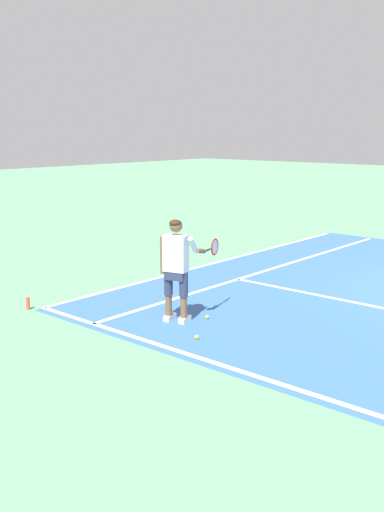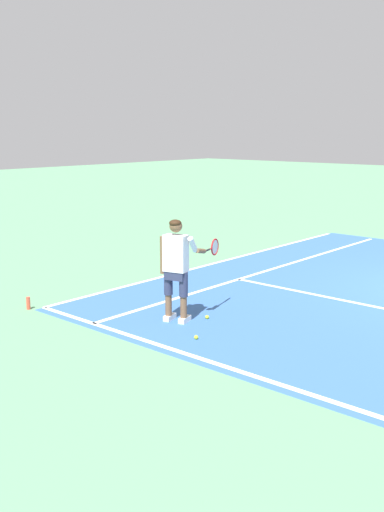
{
  "view_description": "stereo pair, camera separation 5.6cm",
  "coord_description": "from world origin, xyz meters",
  "px_view_note": "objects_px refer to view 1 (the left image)",
  "views": [
    {
      "loc": [
        3.24,
        -11.93,
        3.12
      ],
      "look_at": [
        -3.17,
        -4.56,
        1.05
      ],
      "focal_mm": 41.92,
      "sensor_mm": 36.0,
      "label": 1
    },
    {
      "loc": [
        3.29,
        -11.9,
        3.12
      ],
      "look_at": [
        -3.17,
        -4.56,
        1.05
      ],
      "focal_mm": 41.92,
      "sensor_mm": 36.0,
      "label": 2
    }
  ],
  "objects_px": {
    "tennis_ball_by_baseline": "(197,337)",
    "tennis_player": "(177,263)",
    "water_bottle": "(28,303)",
    "tennis_ball_near_feet": "(207,317)"
  },
  "relations": [
    {
      "from": "tennis_player",
      "to": "tennis_ball_by_baseline",
      "type": "xyz_separation_m",
      "value": [
        0.82,
        -0.46,
        -0.96
      ]
    },
    {
      "from": "tennis_player",
      "to": "tennis_ball_near_feet",
      "type": "relative_size",
      "value": 25.95
    },
    {
      "from": "tennis_player",
      "to": "tennis_ball_by_baseline",
      "type": "distance_m",
      "value": 1.34
    },
    {
      "from": "tennis_ball_by_baseline",
      "to": "tennis_player",
      "type": "bearing_deg",
      "value": 150.56
    },
    {
      "from": "water_bottle",
      "to": "tennis_ball_by_baseline",
      "type": "bearing_deg",
      "value": 13.71
    },
    {
      "from": "tennis_player",
      "to": "water_bottle",
      "type": "relative_size",
      "value": 7.62
    },
    {
      "from": "tennis_ball_by_baseline",
      "to": "water_bottle",
      "type": "height_order",
      "value": "water_bottle"
    },
    {
      "from": "tennis_ball_by_baseline",
      "to": "tennis_ball_near_feet",
      "type": "bearing_deg",
      "value": 120.59
    },
    {
      "from": "tennis_player",
      "to": "water_bottle",
      "type": "height_order",
      "value": "tennis_player"
    },
    {
      "from": "tennis_player",
      "to": "tennis_ball_near_feet",
      "type": "xyz_separation_m",
      "value": [
        0.3,
        0.42,
        -0.96
      ]
    }
  ]
}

